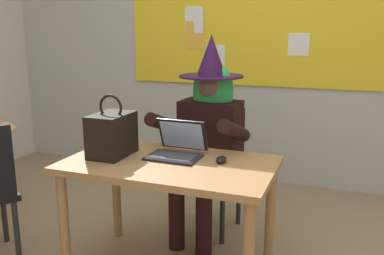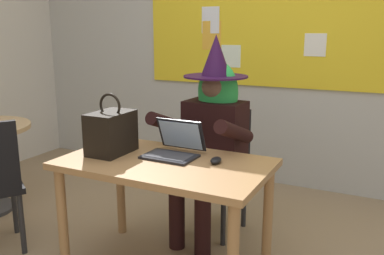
{
  "view_description": "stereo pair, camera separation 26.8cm",
  "coord_description": "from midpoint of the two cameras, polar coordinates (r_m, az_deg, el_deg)",
  "views": [
    {
      "loc": [
        0.9,
        -2.01,
        1.47
      ],
      "look_at": [
        -0.02,
        0.44,
        0.85
      ],
      "focal_mm": 38.98,
      "sensor_mm": 36.0,
      "label": 1
    },
    {
      "loc": [
        1.15,
        -1.9,
        1.47
      ],
      "look_at": [
        -0.02,
        0.44,
        0.85
      ],
      "focal_mm": 38.98,
      "sensor_mm": 36.0,
      "label": 2
    }
  ],
  "objects": [
    {
      "name": "wall_back_bulletin",
      "position": [
        4.05,
        6.04,
        12.72
      ],
      "size": [
        5.4,
        2.03,
        2.85
      ],
      "color": "#B2B2AD",
      "rests_on": "ground"
    },
    {
      "name": "chair_at_desk",
      "position": [
        3.12,
        0.6,
        -4.67
      ],
      "size": [
        0.46,
        0.46,
        0.91
      ],
      "rotation": [
        0.0,
        0.0,
        -1.66
      ],
      "color": "black",
      "rests_on": "ground"
    },
    {
      "name": "desk_main",
      "position": [
        2.48,
        -6.18,
        -6.87
      ],
      "size": [
        1.23,
        0.71,
        0.72
      ],
      "rotation": [
        0.0,
        0.0,
        -0.0
      ],
      "color": "#A37547",
      "rests_on": "ground"
    },
    {
      "name": "laptop",
      "position": [
        2.54,
        -5.11,
        -2.88
      ],
      "size": [
        0.32,
        0.3,
        0.21
      ],
      "rotation": [
        0.0,
        0.0,
        -0.02
      ],
      "color": "black",
      "rests_on": "desk_main"
    },
    {
      "name": "computer_mouse",
      "position": [
        2.42,
        0.86,
        -4.44
      ],
      "size": [
        0.07,
        0.11,
        0.03
      ],
      "primitive_type": "ellipsoid",
      "rotation": [
        0.0,
        0.0,
        0.12
      ],
      "color": "black",
      "rests_on": "desk_main"
    },
    {
      "name": "handbag",
      "position": [
        2.6,
        -13.84,
        -0.92
      ],
      "size": [
        0.2,
        0.3,
        0.38
      ],
      "rotation": [
        0.0,
        0.0,
        -0.19
      ],
      "color": "black",
      "rests_on": "desk_main"
    },
    {
      "name": "person_costumed",
      "position": [
        2.94,
        -0.39,
        0.0
      ],
      "size": [
        0.61,
        0.7,
        1.44
      ],
      "rotation": [
        0.0,
        0.0,
        -1.62
      ],
      "color": "black",
      "rests_on": "ground"
    }
  ]
}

